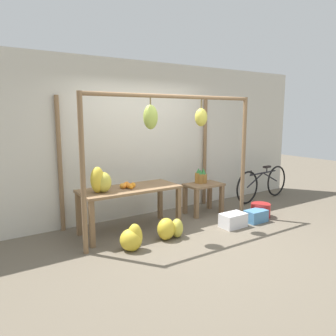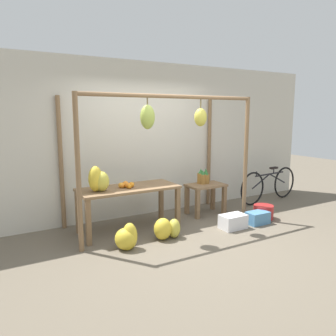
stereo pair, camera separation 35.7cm
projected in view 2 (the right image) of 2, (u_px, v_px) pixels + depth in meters
The scene contains 14 objects.
ground_plane at pixel (188, 241), 4.87m from camera, with size 20.00×20.00×0.00m, color #665B4C.
shop_wall_back at pixel (142, 140), 6.01m from camera, with size 8.00×0.08×2.80m.
stall_awning at pixel (164, 140), 5.24m from camera, with size 3.02×1.21×2.16m.
display_table_main at pixel (129, 194), 5.23m from camera, with size 1.59×0.67×0.72m.
display_table_side at pixel (206, 192), 6.14m from camera, with size 0.71×0.45×0.57m.
banana_pile_on_table at pixel (98, 180), 4.89m from camera, with size 0.37×0.32×0.39m.
orange_pile at pixel (125, 185), 5.18m from camera, with size 0.25×0.25×0.09m.
pineapple_cluster at pixel (203, 177), 6.15m from camera, with size 0.22×0.18×0.29m.
banana_pile_ground_left at pixel (127, 238), 4.55m from camera, with size 0.40×0.38×0.38m.
banana_pile_ground_right at pixel (167, 229), 4.93m from camera, with size 0.49×0.31×0.33m.
fruit_crate_white at pixel (233, 222), 5.40m from camera, with size 0.42×0.27×0.23m.
blue_bucket at pixel (263, 212), 5.91m from camera, with size 0.35×0.35×0.25m.
parked_bicycle at pixel (269, 185), 7.05m from camera, with size 1.78×0.23×0.74m.
fruit_crate_purple at pixel (258, 218), 5.63m from camera, with size 0.38×0.25×0.21m.
Camera 2 is at (-2.55, -3.87, 1.87)m, focal length 35.00 mm.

